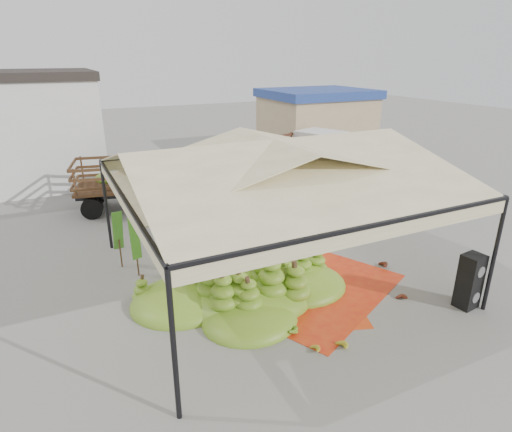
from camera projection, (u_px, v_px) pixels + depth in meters
name	position (u px, v px, depth m)	size (l,w,h in m)	color
ground	(272.00, 274.00, 12.68)	(90.00, 90.00, 0.00)	slate
canopy_tent	(274.00, 166.00, 11.51)	(8.10, 8.10, 4.00)	black
building_tan	(316.00, 123.00, 26.97)	(6.30, 5.30, 4.10)	tan
tarp_left	(300.00, 283.00, 12.15)	(4.59, 4.37, 0.01)	#CA4413
tarp_right	(284.00, 291.00, 11.74)	(3.67, 3.86, 0.01)	red
banana_heap	(248.00, 273.00, 11.37)	(6.14, 5.04, 1.32)	#5E821B
hand_yellow_a	(313.00, 348.00, 9.33)	(0.39, 0.32, 0.18)	gold
hand_yellow_b	(340.00, 345.00, 9.43)	(0.46, 0.37, 0.21)	gold
hand_red_a	(381.00, 264.00, 13.05)	(0.50, 0.41, 0.23)	#501912
hand_red_b	(401.00, 297.00, 11.29)	(0.40, 0.33, 0.18)	#5E2015
hand_green	(290.00, 328.00, 10.00)	(0.50, 0.41, 0.23)	#46841B
hanging_bunches	(262.00, 175.00, 13.15)	(1.74, 0.24, 0.20)	#3E7217
speaker_stack	(470.00, 281.00, 10.82)	(0.58, 0.52, 1.45)	black
banana_leaves	(134.00, 269.00, 12.96)	(0.96, 1.36, 3.70)	#3E7B20
vendor	(236.00, 198.00, 16.86)	(0.58, 0.38, 1.58)	gray
truck_left	(160.00, 176.00, 17.95)	(6.54, 3.38, 2.14)	#4B3019
truck_right	(294.00, 155.00, 20.98)	(7.27, 4.69, 2.36)	#502B1A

